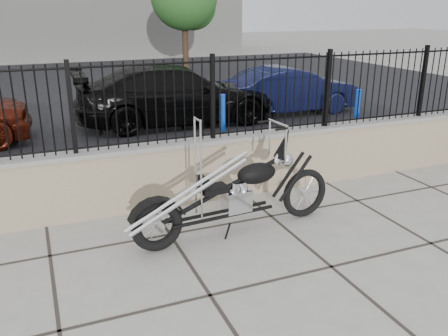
% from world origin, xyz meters
% --- Properties ---
extents(ground_plane, '(90.00, 90.00, 0.00)m').
position_xyz_m(ground_plane, '(0.00, 0.00, 0.00)').
color(ground_plane, '#99968E').
rests_on(ground_plane, ground).
extents(parking_lot, '(30.00, 30.00, 0.00)m').
position_xyz_m(parking_lot, '(0.00, 12.50, 0.00)').
color(parking_lot, black).
rests_on(parking_lot, ground).
extents(retaining_wall, '(14.00, 0.36, 0.96)m').
position_xyz_m(retaining_wall, '(0.00, 2.50, 0.48)').
color(retaining_wall, gray).
rests_on(retaining_wall, ground_plane).
extents(iron_fence, '(14.00, 0.08, 1.20)m').
position_xyz_m(iron_fence, '(0.00, 2.50, 1.56)').
color(iron_fence, black).
rests_on(iron_fence, retaining_wall).
extents(chopper_motorcycle, '(2.76, 0.69, 1.64)m').
position_xyz_m(chopper_motorcycle, '(0.78, 1.23, 0.82)').
color(chopper_motorcycle, black).
rests_on(chopper_motorcycle, ground_plane).
extents(car_black, '(5.10, 2.21, 1.46)m').
position_xyz_m(car_black, '(1.92, 7.43, 0.73)').
color(car_black, black).
rests_on(car_black, parking_lot).
extents(car_blue, '(3.87, 1.38, 1.27)m').
position_xyz_m(car_blue, '(5.15, 7.41, 0.64)').
color(car_blue, black).
rests_on(car_blue, parking_lot).
extents(bollard_b, '(0.14, 0.14, 1.09)m').
position_xyz_m(bollard_b, '(2.25, 5.20, 0.54)').
color(bollard_b, '#0B3FAD').
rests_on(bollard_b, ground_plane).
extents(bollard_c, '(0.14, 0.14, 1.07)m').
position_xyz_m(bollard_c, '(5.38, 4.72, 0.53)').
color(bollard_c, blue).
rests_on(bollard_c, ground_plane).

